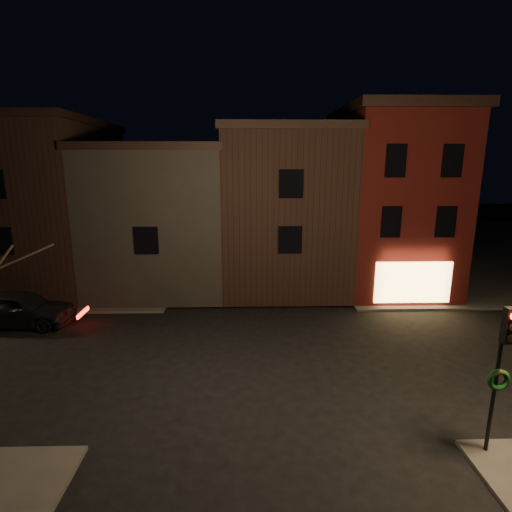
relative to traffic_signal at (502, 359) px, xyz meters
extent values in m
plane|color=black|center=(-5.60, 5.51, -2.81)|extent=(120.00, 120.00, 0.00)
cube|color=#2D2B28|center=(14.40, 25.51, -2.75)|extent=(30.00, 30.00, 0.12)
cube|color=#2D2B28|center=(-25.60, 25.51, -2.75)|extent=(30.00, 30.00, 0.12)
cube|color=#4E100E|center=(2.40, 15.01, 2.31)|extent=(6.00, 8.00, 10.00)
cube|color=black|center=(2.40, 15.01, 7.56)|extent=(6.50, 8.50, 0.50)
cube|color=#EEBB6B|center=(2.40, 10.96, -1.39)|extent=(4.00, 0.12, 2.20)
cube|color=black|center=(-4.10, 16.01, 1.81)|extent=(7.00, 10.00, 9.00)
cube|color=black|center=(-4.10, 16.01, 6.51)|extent=(7.30, 10.30, 0.40)
cube|color=black|center=(-11.35, 16.01, 1.31)|extent=(7.50, 10.00, 8.00)
cube|color=black|center=(-11.35, 16.01, 5.51)|extent=(7.80, 10.30, 0.40)
cube|color=black|center=(-18.60, 16.01, 2.06)|extent=(7.00, 10.00, 9.50)
cube|color=black|center=(-18.60, 16.01, 7.01)|extent=(7.30, 10.30, 0.40)
cylinder|color=black|center=(0.00, 0.11, -0.69)|extent=(0.10, 0.10, 4.00)
cube|color=black|center=(0.00, -0.07, 0.91)|extent=(0.28, 0.22, 0.90)
cylinder|color=black|center=(0.00, -0.19, 0.63)|extent=(0.18, 0.06, 0.18)
torus|color=#0C380F|center=(0.00, 0.02, -0.59)|extent=(0.58, 0.14, 0.58)
sphere|color=#990C0C|center=(0.00, 0.00, -0.37)|extent=(0.12, 0.12, 0.12)
imported|color=black|center=(-17.05, 9.13, -1.96)|extent=(5.06, 2.25, 1.69)
camera|label=1|loc=(-6.30, -8.86, 4.71)|focal=28.00mm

